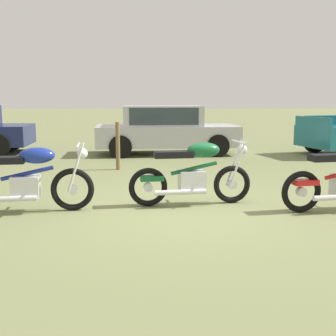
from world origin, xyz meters
name	(u,v)px	position (x,y,z in m)	size (l,w,h in m)	color
ground_plane	(187,209)	(0.00, 0.00, 0.00)	(120.00, 120.00, 0.00)	olive
motorcycle_blue	(26,180)	(-2.39, -0.10, 0.49)	(2.03, 0.66, 1.02)	black
motorcycle_green	(192,174)	(0.10, 0.28, 0.49)	(1.95, 0.70, 1.02)	black
car_silver	(165,127)	(-0.15, 6.69, 0.80)	(4.25, 2.03, 1.43)	#B2B5BA
fence_post_wooden	(118,146)	(-1.33, 3.79, 0.56)	(0.10, 0.10, 1.11)	brown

